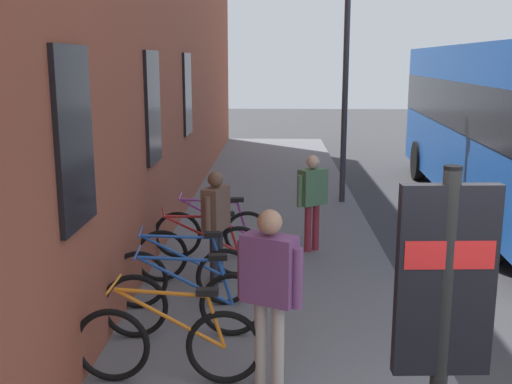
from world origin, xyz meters
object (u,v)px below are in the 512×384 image
(bicycle_under_window, at_px, (169,343))
(street_lamp, at_px, (347,39))
(transit_info_sign, at_px, (444,307))
(pedestrian_crossing_street, at_px, (269,281))
(bicycle_by_door, at_px, (183,276))
(pedestrian_by_facade, at_px, (313,193))
(bicycle_leaning_wall, at_px, (213,233))
(pedestrian_near_bus, at_px, (216,216))
(bicycle_nearest_sign, at_px, (185,303))
(bicycle_beside_lamp, at_px, (201,251))
(city_bus, at_px, (511,118))

(bicycle_under_window, xyz_separation_m, street_lamp, (7.57, -2.39, 2.96))
(transit_info_sign, bearing_deg, pedestrian_crossing_street, 27.24)
(bicycle_by_door, distance_m, pedestrian_by_facade, 2.91)
(bicycle_under_window, bearing_deg, bicycle_by_door, 4.41)
(bicycle_leaning_wall, relative_size, pedestrian_near_bus, 1.15)
(pedestrian_near_bus, distance_m, pedestrian_by_facade, 2.03)
(bicycle_nearest_sign, xyz_separation_m, bicycle_beside_lamp, (1.81, 0.04, -0.00))
(bicycle_beside_lamp, bearing_deg, pedestrian_by_facade, -50.05)
(bicycle_nearest_sign, relative_size, city_bus, 0.17)
(bicycle_leaning_wall, bearing_deg, bicycle_nearest_sign, 179.28)
(pedestrian_by_facade, bearing_deg, street_lamp, -13.63)
(bicycle_leaning_wall, relative_size, transit_info_sign, 0.74)
(bicycle_beside_lamp, relative_size, bicycle_leaning_wall, 0.98)
(pedestrian_crossing_street, bearing_deg, city_bus, -33.08)
(bicycle_by_door, distance_m, street_lamp, 6.95)
(pedestrian_near_bus, bearing_deg, city_bus, -49.57)
(transit_info_sign, bearing_deg, bicycle_nearest_sign, 33.13)
(bicycle_nearest_sign, distance_m, transit_info_sign, 3.71)
(bicycle_nearest_sign, height_order, city_bus, city_bus)
(bicycle_by_door, height_order, pedestrian_crossing_street, pedestrian_crossing_street)
(city_bus, height_order, pedestrian_crossing_street, city_bus)
(bicycle_beside_lamp, bearing_deg, bicycle_by_door, 174.04)
(transit_info_sign, height_order, pedestrian_near_bus, transit_info_sign)
(bicycle_nearest_sign, bearing_deg, pedestrian_by_facade, -26.24)
(bicycle_leaning_wall, height_order, city_bus, city_bus)
(bicycle_by_door, xyz_separation_m, transit_info_sign, (-3.77, -2.06, 1.21))
(pedestrian_near_bus, distance_m, pedestrian_crossing_street, 2.73)
(bicycle_nearest_sign, height_order, bicycle_by_door, same)
(bicycle_beside_lamp, xyz_separation_m, street_lamp, (4.79, -2.43, 2.96))
(bicycle_under_window, height_order, pedestrian_crossing_street, pedestrian_crossing_street)
(bicycle_nearest_sign, relative_size, street_lamp, 0.31)
(bicycle_leaning_wall, bearing_deg, bicycle_beside_lamp, 175.27)
(transit_info_sign, xyz_separation_m, pedestrian_crossing_street, (1.93, 0.99, -0.57))
(bicycle_nearest_sign, relative_size, pedestrian_by_facade, 1.17)
(pedestrian_near_bus, bearing_deg, bicycle_leaning_wall, 8.01)
(pedestrian_near_bus, bearing_deg, transit_info_sign, -159.29)
(pedestrian_by_facade, xyz_separation_m, street_lamp, (3.46, -0.84, 2.42))
(bicycle_nearest_sign, bearing_deg, transit_info_sign, -146.87)
(bicycle_under_window, xyz_separation_m, bicycle_leaning_wall, (3.71, -0.04, 0.00))
(bicycle_beside_lamp, relative_size, pedestrian_near_bus, 1.13)
(city_bus, bearing_deg, pedestrian_by_facade, 127.44)
(city_bus, relative_size, pedestrian_crossing_street, 6.34)
(city_bus, relative_size, pedestrian_near_bus, 6.92)
(bicycle_leaning_wall, xyz_separation_m, city_bus, (3.57, -5.65, 1.41))
(bicycle_leaning_wall, bearing_deg, transit_info_sign, -161.66)
(pedestrian_near_bus, height_order, street_lamp, street_lamp)
(street_lamp, bearing_deg, bicycle_leaning_wall, 148.64)
(bicycle_leaning_wall, xyz_separation_m, street_lamp, (3.86, -2.35, 2.96))
(bicycle_by_door, xyz_separation_m, city_bus, (5.47, -5.83, 1.41))
(pedestrian_near_bus, relative_size, street_lamp, 0.27)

